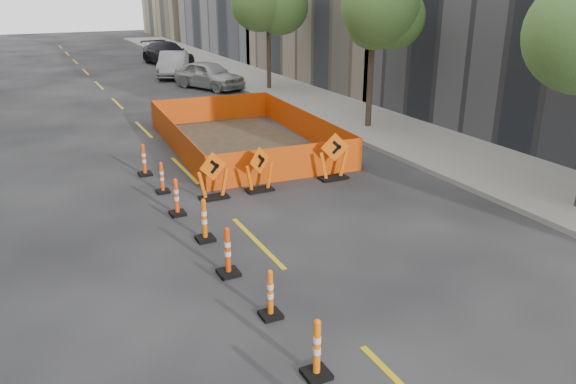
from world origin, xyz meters
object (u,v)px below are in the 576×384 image
channelizer_4 (228,251)px  parked_car_mid (173,64)px  channelizer_3 (270,294)px  channelizer_7 (162,177)px  channelizer_5 (204,220)px  parked_car_near (209,75)px  chevron_sign_left (213,175)px  parked_car_far (167,54)px  chevron_sign_right (334,156)px  channelizer_2 (317,348)px  chevron_sign_center (259,169)px  channelizer_8 (144,160)px  channelizer_6 (176,197)px

channelizer_4 → parked_car_mid: parked_car_mid is taller
channelizer_3 → channelizer_7: bearing=91.1°
channelizer_5 → parked_car_near: bearing=71.2°
channelizer_3 → chevron_sign_left: chevron_sign_left is taller
parked_car_near → chevron_sign_left: bearing=-132.5°
channelizer_3 → chevron_sign_left: size_ratio=0.70×
parked_car_far → channelizer_4: bearing=-111.2°
channelizer_7 → chevron_sign_left: 1.62m
chevron_sign_right → parked_car_far: size_ratio=0.26×
chevron_sign_left → chevron_sign_right: bearing=-10.5°
channelizer_2 → channelizer_3: 1.81m
channelizer_4 → chevron_sign_center: (2.57, 4.34, 0.13)m
channelizer_2 → parked_car_far: 36.66m
chevron_sign_center → parked_car_mid: size_ratio=0.28×
channelizer_8 → parked_car_mid: size_ratio=0.21×
channelizer_8 → chevron_sign_right: bearing=-29.7°
parked_car_mid → chevron_sign_right: bearing=-72.3°
chevron_sign_left → parked_car_far: size_ratio=0.24×
chevron_sign_right → parked_car_near: (1.69, 16.98, 0.04)m
parked_car_near → channelizer_3: bearing=-130.2°
channelizer_3 → chevron_sign_right: bearing=51.4°
chevron_sign_left → channelizer_4: bearing=-115.3°
channelizer_2 → parked_car_far: size_ratio=0.18×
parked_car_mid → parked_car_far: bearing=99.5°
channelizer_5 → parked_car_mid: 25.45m
channelizer_4 → parked_car_near: (6.73, 21.29, 0.24)m
channelizer_6 → chevron_sign_center: 2.74m
channelizer_4 → chevron_sign_left: (1.17, 4.33, 0.15)m
parked_car_mid → parked_car_far: (1.11, 5.80, 0.03)m
channelizer_8 → chevron_sign_center: 3.95m
parked_car_near → parked_car_mid: size_ratio=0.95×
channelizer_6 → chevron_sign_right: (5.11, 0.69, 0.24)m
chevron_sign_left → channelizer_5: bearing=-123.3°
channelizer_5 → chevron_sign_center: chevron_sign_center is taller
channelizer_5 → chevron_sign_left: 2.75m
channelizer_7 → chevron_sign_center: 2.80m
parked_car_far → channelizer_2: bearing=-109.9°
channelizer_3 → chevron_sign_center: size_ratio=0.71×
channelizer_4 → channelizer_7: bearing=90.0°
channelizer_2 → parked_car_far: (7.08, 35.97, 0.31)m
channelizer_4 → channelizer_7: 5.43m
chevron_sign_center → parked_car_far: parked_car_far is taller
channelizer_4 → parked_car_far: 33.13m
channelizer_7 → parked_car_near: 17.23m
channelizer_4 → chevron_sign_right: bearing=40.6°
channelizer_4 → chevron_sign_left: bearing=74.9°
parked_car_far → channelizer_6: bearing=-112.9°
channelizer_7 → parked_car_far: parked_car_far is taller
channelizer_7 → chevron_sign_left: (1.17, -1.10, 0.22)m
parked_car_near → channelizer_8: bearing=-140.3°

